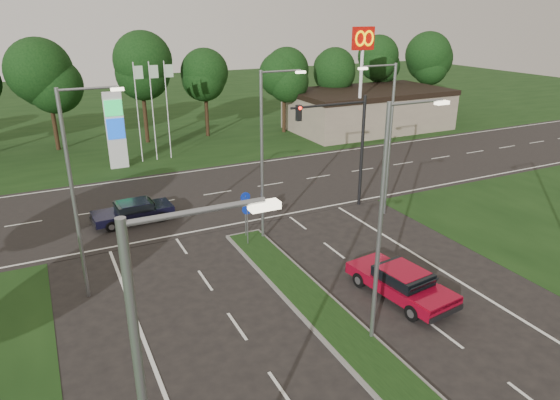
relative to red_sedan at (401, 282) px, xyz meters
name	(u,v)px	position (x,y,z in m)	size (l,w,h in m)	color
verge_far	(123,115)	(-3.71, 47.07, -0.73)	(160.00, 50.00, 0.02)	black
cross_road	(204,195)	(-3.71, 16.07, -0.73)	(160.00, 12.00, 0.02)	black
median_kerb	(387,376)	(-3.71, -3.93, -0.67)	(2.00, 26.00, 0.12)	slate
commercial_building	(368,110)	(18.29, 28.07, 1.27)	(16.00, 9.00, 4.00)	gray
streetlight_median_near	(385,215)	(-2.71, -1.93, 4.35)	(2.53, 0.22, 9.00)	gray
streetlight_median_far	(265,148)	(-2.71, 8.07, 4.35)	(2.53, 0.22, 9.00)	gray
streetlight_left_far	(77,186)	(-12.01, 6.07, 4.35)	(2.53, 0.22, 9.00)	gray
streetlight_right_far	(388,133)	(5.09, 8.07, 4.35)	(2.53, 0.22, 9.00)	gray
traffic_signal	(345,136)	(3.48, 10.07, 3.93)	(5.10, 0.42, 7.00)	black
median_signs	(246,209)	(-3.71, 8.47, 0.99)	(1.16, 1.76, 2.38)	gray
gas_pylon	(118,128)	(-7.50, 25.12, 2.47)	(5.80, 1.26, 8.00)	silver
mcdonalds_sign	(362,55)	(14.29, 24.04, 7.26)	(2.20, 0.47, 10.40)	silver
treeline_far	(145,69)	(-3.61, 32.00, 6.10)	(6.00, 6.00, 9.90)	black
red_sedan	(401,282)	(0.00, 0.00, 0.00)	(2.61, 5.13, 1.35)	maroon
navy_sedan	(133,211)	(-8.81, 13.55, -0.06)	(4.63, 2.12, 1.24)	black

